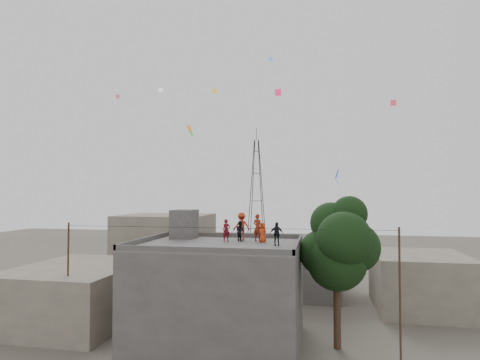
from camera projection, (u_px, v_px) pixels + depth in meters
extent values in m
plane|color=#4F4B41|center=(219.00, 342.00, 24.86)|extent=(140.00, 140.00, 0.00)
cube|color=#464341|center=(219.00, 294.00, 24.96)|extent=(10.00, 8.00, 6.00)
cube|color=#53504E|center=(219.00, 245.00, 25.07)|extent=(10.00, 8.00, 0.10)
cube|color=#464341|center=(232.00, 235.00, 28.92)|extent=(10.00, 0.15, 0.30)
cube|color=#464341|center=(200.00, 250.00, 21.23)|extent=(10.00, 0.15, 0.30)
cube|color=#464341|center=(298.00, 243.00, 24.10)|extent=(0.15, 8.00, 0.30)
cube|color=#464341|center=(146.00, 240.00, 26.05)|extent=(0.15, 8.00, 0.30)
cube|color=#464341|center=(184.00, 224.00, 28.29)|extent=(1.60, 1.80, 2.00)
cube|color=#686152|center=(79.00, 293.00, 29.07)|extent=(8.00, 10.00, 4.00)
cube|color=#464341|center=(276.00, 264.00, 38.26)|extent=(12.00, 9.00, 5.00)
cube|color=#686152|center=(165.00, 248.00, 42.63)|extent=(9.00, 8.00, 7.00)
cube|color=#686152|center=(420.00, 282.00, 31.95)|extent=(7.00, 8.00, 4.40)
cylinder|color=black|center=(337.00, 314.00, 23.99)|extent=(0.44, 0.44, 4.00)
cylinder|color=black|center=(340.00, 287.00, 24.11)|extent=(0.64, 0.91, 2.14)
sphere|color=black|center=(337.00, 261.00, 24.10)|extent=(3.60, 3.60, 3.60)
sphere|color=black|center=(355.00, 247.00, 24.20)|extent=(3.00, 3.00, 3.00)
sphere|color=black|center=(321.00, 252.00, 24.78)|extent=(2.80, 2.80, 2.80)
sphere|color=black|center=(344.00, 239.00, 23.28)|extent=(3.20, 3.20, 3.20)
sphere|color=black|center=(331.00, 223.00, 25.12)|extent=(2.60, 2.60, 2.60)
sphere|color=black|center=(349.00, 214.00, 24.62)|extent=(2.20, 2.20, 2.20)
cylinder|color=black|center=(68.00, 281.00, 25.40)|extent=(0.12, 0.12, 7.40)
cylinder|color=black|center=(400.00, 295.00, 21.92)|extent=(0.12, 0.12, 7.40)
cylinder|color=black|center=(222.00, 228.00, 23.78)|extent=(20.00, 0.52, 0.02)
cylinder|color=black|center=(251.00, 195.00, 64.48)|extent=(1.27, 1.27, 18.01)
cylinder|color=black|center=(261.00, 195.00, 64.14)|extent=(1.27, 1.27, 18.01)
cylinder|color=black|center=(262.00, 195.00, 65.81)|extent=(1.27, 1.27, 18.01)
cylinder|color=black|center=(252.00, 195.00, 66.14)|extent=(1.27, 1.27, 18.01)
cube|color=black|center=(257.00, 229.00, 64.96)|extent=(2.36, 0.08, 0.08)
cube|color=black|center=(257.00, 229.00, 64.96)|extent=(0.08, 2.36, 0.08)
cube|color=black|center=(257.00, 201.00, 65.11)|extent=(1.81, 0.08, 0.08)
cube|color=black|center=(257.00, 201.00, 65.11)|extent=(0.08, 1.81, 0.08)
cube|color=black|center=(257.00, 173.00, 65.27)|extent=(1.26, 0.08, 0.08)
cube|color=black|center=(257.00, 173.00, 65.27)|extent=(0.08, 1.26, 0.08)
cube|color=black|center=(257.00, 151.00, 65.39)|extent=(0.82, 0.08, 0.08)
cube|color=black|center=(257.00, 151.00, 65.39)|extent=(0.08, 0.82, 0.08)
cylinder|color=black|center=(256.00, 134.00, 65.49)|extent=(0.08, 0.08, 2.00)
imported|color=maroon|center=(258.00, 228.00, 26.48)|extent=(0.77, 0.65, 1.79)
imported|color=red|center=(263.00, 232.00, 25.87)|extent=(0.74, 0.66, 1.28)
imported|color=black|center=(240.00, 231.00, 26.49)|extent=(0.81, 0.81, 1.33)
imported|color=black|center=(276.00, 234.00, 24.20)|extent=(0.88, 0.51, 1.41)
imported|color=#B43214|center=(241.00, 226.00, 27.24)|extent=(1.38, 1.16, 1.85)
imported|color=maroon|center=(226.00, 230.00, 26.25)|extent=(0.63, 0.61, 1.46)
plane|color=orange|center=(189.00, 128.00, 29.93)|extent=(0.35, 0.53, 0.46)
plane|color=#F72767|center=(278.00, 92.00, 33.63)|extent=(0.58, 0.28, 0.56)
plane|color=yellow|center=(215.00, 91.00, 37.10)|extent=(0.46, 0.44, 0.42)
plane|color=#2230C5|center=(337.00, 174.00, 25.87)|extent=(0.28, 0.60, 0.55)
plane|color=white|center=(161.00, 90.00, 38.11)|extent=(0.50, 0.23, 0.46)
plane|color=#F6551B|center=(315.00, 50.00, 37.34)|extent=(0.09, 0.38, 0.38)
plane|color=green|center=(191.00, 133.00, 29.08)|extent=(0.44, 0.50, 0.37)
plane|color=#DD3444|center=(393.00, 103.00, 31.24)|extent=(0.45, 0.13, 0.43)
plane|color=orange|center=(169.00, 111.00, 29.13)|extent=(0.34, 0.42, 0.29)
plane|color=#4C98E4|center=(271.00, 59.00, 39.05)|extent=(0.38, 0.09, 0.38)
plane|color=#DC4557|center=(118.00, 96.00, 35.05)|extent=(0.27, 0.35, 0.34)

